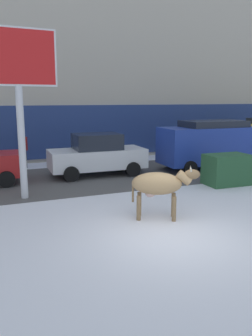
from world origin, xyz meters
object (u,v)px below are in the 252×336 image
cow_tan (159,184)px  car_blue_van (208,143)px  dumpster (227,169)px  pedestrian_near_billboard (24,150)px  pedestrian_by_cars (219,140)px  car_white_sedan (97,155)px  billboard (17,68)px

cow_tan → car_blue_van: car_blue_van is taller
car_blue_van → dumpster: (-1.15, -2.94, -0.64)m
pedestrian_near_billboard → pedestrian_by_cars: 11.52m
dumpster → cow_tan: bearing=-149.5°
pedestrian_by_cars → pedestrian_near_billboard: bearing=180.0°
dumpster → car_white_sedan: bearing=139.2°
car_white_sedan → pedestrian_by_cars: (8.68, 2.85, -0.03)m
pedestrian_near_billboard → car_white_sedan: bearing=-45.1°
pedestrian_by_cars → cow_tan: bearing=-134.3°
car_white_sedan → dumpster: 5.56m
pedestrian_by_cars → car_blue_van: bearing=-133.3°
cow_tan → pedestrian_near_billboard: pedestrian_near_billboard is taller
billboard → cow_tan: bearing=-47.6°
cow_tan → car_white_sedan: 6.19m
cow_tan → billboard: bearing=132.4°
cow_tan → car_white_sedan: (0.15, 6.19, -0.09)m
billboard → car_blue_van: (8.78, 1.90, -3.07)m
billboard → pedestrian_near_billboard: 6.46m
cow_tan → pedestrian_by_cars: pedestrian_by_cars is taller
billboard → pedestrian_near_billboard: billboard is taller
pedestrian_near_billboard → dumpster: bearing=-42.6°
cow_tan → billboard: size_ratio=0.34×
car_white_sedan → car_blue_van: bearing=-7.3°
billboard → pedestrian_near_billboard: size_ratio=3.21×
car_white_sedan → pedestrian_near_billboard: car_white_sedan is taller
cow_tan → billboard: (-3.28, 3.60, 3.32)m
car_white_sedan → car_blue_van: 5.41m
car_white_sedan → pedestrian_near_billboard: size_ratio=2.45×
pedestrian_by_cars → dumpster: (-4.48, -6.47, -0.28)m
car_white_sedan → dumpster: (4.20, -3.62, -0.31)m
pedestrian_by_cars → car_white_sedan: bearing=-161.8°
billboard → pedestrian_near_billboard: (0.60, 5.44, -3.43)m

